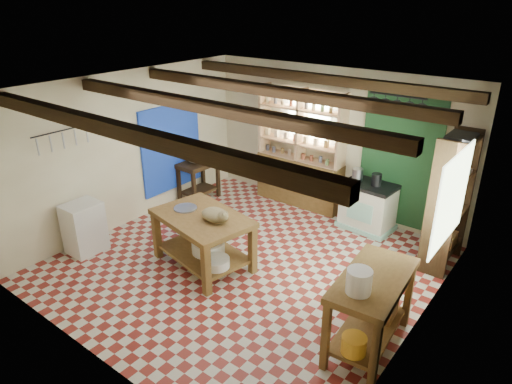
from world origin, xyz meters
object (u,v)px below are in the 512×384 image
Objects in this scene: white_cabinet at (84,228)px; right_counter at (370,312)px; prep_table at (199,181)px; work_table at (203,240)px; stove at (368,206)px; cat at (215,215)px.

right_counter is (4.40, 0.72, 0.06)m from white_cabinet.
right_counter is at bearing -20.66° from prep_table.
stove is (1.42, 2.53, 0.01)m from work_table.
stove is at bearing 66.56° from cat.
stove is 2.93m from right_counter.
cat is at bearing -38.77° from prep_table.
work_table is 1.69× the size of stove.
stove is at bearing 71.98° from work_table.
white_cabinet is at bearing -129.26° from stove.
stove is 2.07× the size of cat.
right_counter reaches higher than stove.
prep_table is 0.59× the size of right_counter.
right_counter reaches higher than work_table.
cat is (1.97, -1.67, 0.52)m from prep_table.
prep_table is at bearing -160.73° from stove.
stove is 1.10× the size of prep_table.
stove is 1.05× the size of white_cabinet.
stove is at bearing 46.31° from white_cabinet.
work_table is at bearing 172.68° from right_counter.
cat is at bearing -110.82° from stove.
right_counter is at bearing -60.91° from stove.
prep_table is at bearing 140.96° from cat.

